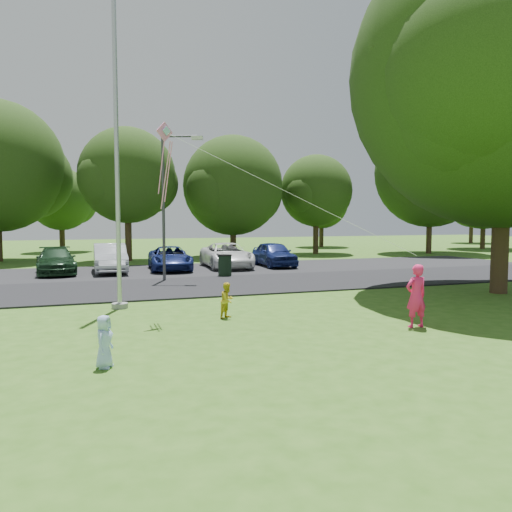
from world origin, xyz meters
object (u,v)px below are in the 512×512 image
object	(u,v)px
flagpole	(117,173)
child_blue	(104,342)
child_yellow	(227,300)
street_lamp	(169,193)
kite	(173,152)
trash_can	(225,266)
woman	(416,296)
big_tree	(506,82)

from	to	relation	value
flagpole	child_blue	distance (m)	7.37
flagpole	child_yellow	bearing A→B (deg)	-43.44
street_lamp	child_blue	xyz separation A→B (m)	(-3.38, -12.47, -3.42)
flagpole	child_yellow	distance (m)	5.26
street_lamp	flagpole	bearing A→B (deg)	-90.98
kite	flagpole	bearing A→B (deg)	93.27
street_lamp	trash_can	xyz separation A→B (m)	(2.80, 0.94, -3.38)
woman	kite	world-z (taller)	kite
trash_can	kite	distance (m)	10.89
street_lamp	child_blue	size ratio (longest dim) A/B	6.55
flagpole	trash_can	bearing A→B (deg)	52.44
flagpole	child_blue	bearing A→B (deg)	-96.72
trash_can	woman	bearing A→B (deg)	-82.98
child_yellow	street_lamp	bearing A→B (deg)	52.30
street_lamp	trash_can	distance (m)	4.49
flagpole	trash_can	world-z (taller)	flagpole
child_blue	street_lamp	bearing A→B (deg)	9.60
flagpole	woman	bearing A→B (deg)	-37.69
child_blue	kite	xyz separation A→B (m)	(2.07, 4.17, 4.11)
flagpole	big_tree	xyz separation A→B (m)	(13.60, -1.53, 3.56)
trash_can	child_yellow	bearing A→B (deg)	-105.57
flagpole	child_yellow	world-z (taller)	flagpole
street_lamp	big_tree	xyz separation A→B (m)	(10.97, -7.65, 3.80)
child_blue	big_tree	bearing A→B (deg)	-46.69
woman	child_yellow	xyz separation A→B (m)	(-4.22, 2.78, -0.31)
child_yellow	child_blue	bearing A→B (deg)	-171.26
street_lamp	woman	xyz separation A→B (m)	(4.33, -11.49, -3.11)
woman	child_blue	xyz separation A→B (m)	(-7.70, -0.98, -0.31)
child_blue	kite	distance (m)	6.22
flagpole	street_lamp	bearing A→B (deg)	66.75
flagpole	big_tree	bearing A→B (deg)	-6.42
trash_can	woman	xyz separation A→B (m)	(1.53, -12.43, 0.27)
trash_can	kite	world-z (taller)	kite
big_tree	child_blue	distance (m)	16.77
trash_can	woman	size ratio (longest dim) A/B	0.66
street_lamp	woman	distance (m)	12.66
trash_can	big_tree	world-z (taller)	big_tree
big_tree	woman	bearing A→B (deg)	-149.97
flagpole	woman	world-z (taller)	flagpole
child_yellow	child_blue	size ratio (longest dim) A/B	1.01
flagpole	kite	bearing A→B (deg)	-58.66
child_blue	kite	size ratio (longest dim) A/B	0.16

